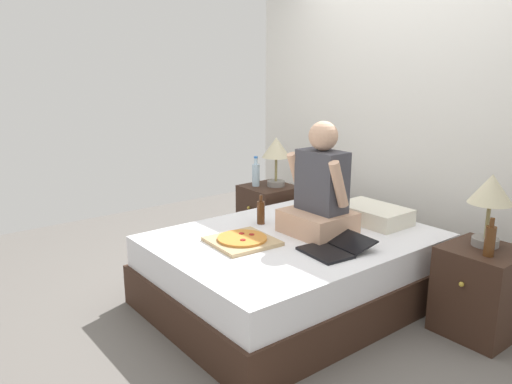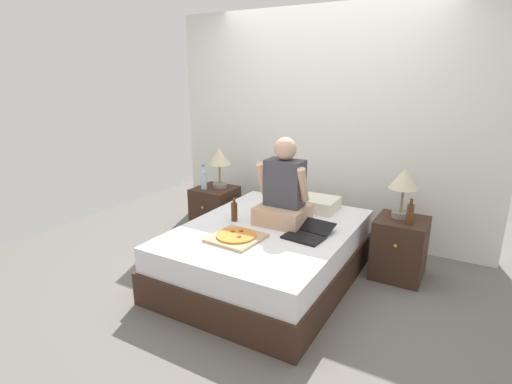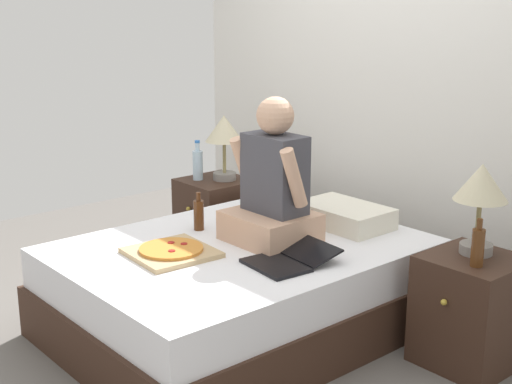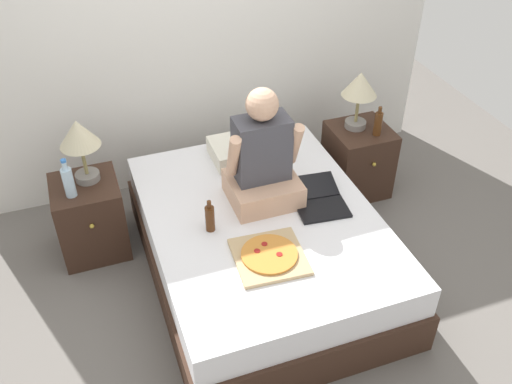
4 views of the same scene
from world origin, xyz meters
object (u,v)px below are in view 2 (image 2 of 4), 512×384
Objects in this scene: lamp_on_left_nightstand at (219,159)px; laptop at (308,234)px; beer_bottle_on_bed at (234,211)px; person_seated at (284,192)px; pizza_box at (236,237)px; water_bottle at (204,179)px; nightstand_left at (215,211)px; bed at (268,253)px; nightstand_right at (399,248)px; lamp_on_right_nightstand at (404,182)px; beer_bottle at (410,214)px.

lamp_on_left_nightstand is 1.01× the size of laptop.
lamp_on_left_nightstand is at bearing 132.93° from beer_bottle_on_bed.
pizza_box is (-0.16, -0.55, -0.27)m from person_seated.
water_bottle is at bearing 159.77° from laptop.
water_bottle is (-0.08, -0.09, 0.39)m from nightstand_left.
person_seated is at bearing 149.05° from laptop.
bed is 1.30m from water_bottle.
bed is 8.64× the size of beer_bottle_on_bed.
nightstand_left is 1.00× the size of nightstand_right.
nightstand_left is at bearing 180.00° from nightstand_right.
laptop is (1.49, -0.55, -0.15)m from water_bottle.
beer_bottle_on_bed is (0.64, -0.69, -0.30)m from lamp_on_left_nightstand.
lamp_on_left_nightstand is 1.00× the size of lamp_on_right_nightstand.
lamp_on_right_nightstand reaches higher than pizza_box.
laptop is at bearing -26.69° from lamp_on_left_nightstand.
lamp_on_left_nightstand reaches higher than beer_bottle.
beer_bottle_on_bed is at bearing -152.77° from lamp_on_right_nightstand.
beer_bottle reaches higher than nightstand_left.
person_seated reaches higher than beer_bottle_on_bed.
nightstand_right is at bearing 125.01° from beer_bottle.
person_seated is at bearing -16.96° from water_bottle.
nightstand_left is at bearing 157.72° from person_seated.
laptop is at bearing 36.54° from pizza_box.
nightstand_left is 1.28m from person_seated.
bed is at bearing -109.81° from person_seated.
nightstand_left is at bearing 133.01° from pizza_box.
nightstand_left is 2.53× the size of beer_bottle_on_bed.
person_seated is at bearing -161.45° from beer_bottle.
lamp_on_left_nightstand is 1.99m from lamp_on_right_nightstand.
lamp_on_left_nightstand is 1.63× the size of water_bottle.
pizza_box is at bearing -136.27° from lamp_on_right_nightstand.
bed is 4.27× the size of laptop.
person_seated is at bearing -25.31° from lamp_on_left_nightstand.
person_seated is (-1.03, -0.35, 0.13)m from beer_bottle.
pizza_box is at bearing -49.63° from lamp_on_left_nightstand.
person_seated is 0.49m from beer_bottle_on_bed.
water_bottle is (-0.12, -0.14, -0.22)m from lamp_on_left_nightstand.
nightstand_left is at bearing 48.35° from water_bottle.
laptop reaches higher than nightstand_right.
laptop is (-0.71, -0.54, -0.14)m from beer_bottle.
lamp_on_left_nightstand is at bearing 130.37° from pizza_box.
beer_bottle is (2.09, -0.15, -0.23)m from lamp_on_left_nightstand.
person_seated is 0.46m from laptop.
pizza_box reaches higher than bed.
nightstand_right is 1.18m from person_seated.
laptop is at bearing 0.07° from beer_bottle_on_bed.
lamp_on_right_nightstand is 1.06m from person_seated.
beer_bottle_on_bed is at bearing -43.19° from nightstand_left.
nightstand_left is 1.25× the size of laptop.
pizza_box is at bearing -104.54° from bed.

